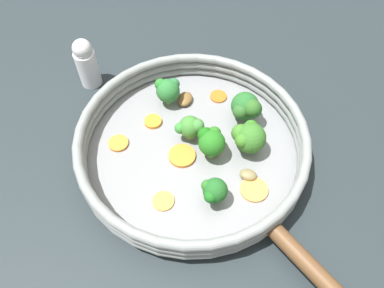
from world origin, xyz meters
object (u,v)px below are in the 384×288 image
object	(u,v)px
carrot_slice_0	(153,121)
salt_shaker	(86,63)
mushroom_piece_0	(185,99)
skillet	(192,152)
carrot_slice_2	(118,143)
carrot_slice_5	(254,189)
broccoli_floret_5	(211,141)
carrot_slice_4	(212,147)
broccoli_floret_1	(214,191)
broccoli_floret_2	(248,137)
carrot_slice_3	(218,96)
carrot_slice_1	(184,157)
broccoli_floret_4	(168,90)
broccoli_floret_0	(247,107)
mushroom_piece_1	(248,175)
carrot_slice_6	(163,201)
broccoli_floret_3	(191,127)

from	to	relation	value
carrot_slice_0	salt_shaker	bearing A→B (deg)	-83.33
mushroom_piece_0	skillet	bearing A→B (deg)	55.26
carrot_slice_2	carrot_slice_5	size ratio (longest dim) A/B	0.77
broccoli_floret_5	salt_shaker	distance (m)	0.28
carrot_slice_4	broccoli_floret_1	bearing A→B (deg)	47.86
broccoli_floret_2	carrot_slice_5	bearing A→B (deg)	53.00
broccoli_floret_2	carrot_slice_3	bearing A→B (deg)	-112.25
carrot_slice_1	carrot_slice_3	bearing A→B (deg)	-156.27
carrot_slice_5	broccoli_floret_4	world-z (taller)	broccoli_floret_4
broccoli_floret_5	broccoli_floret_1	bearing A→B (deg)	50.19
broccoli_floret_0	mushroom_piece_0	xyz separation A→B (m)	(0.05, -0.10, -0.03)
broccoli_floret_2	mushroom_piece_1	size ratio (longest dim) A/B	2.19
carrot_slice_6	mushroom_piece_0	bearing A→B (deg)	-140.27
carrot_slice_0	broccoli_floret_3	bearing A→B (deg)	113.45
broccoli_floret_4	broccoli_floret_1	bearing A→B (deg)	68.97
broccoli_floret_2	broccoli_floret_3	size ratio (longest dim) A/B	1.29
broccoli_floret_1	carrot_slice_6	bearing A→B (deg)	-39.86
carrot_slice_0	carrot_slice_5	distance (m)	0.20
skillet	broccoli_floret_4	bearing A→B (deg)	-109.60
broccoli_floret_1	broccoli_floret_2	bearing A→B (deg)	-163.28
carrot_slice_4	mushroom_piece_0	distance (m)	0.11
broccoli_floret_0	carrot_slice_3	bearing A→B (deg)	-92.62
carrot_slice_1	broccoli_floret_1	world-z (taller)	broccoli_floret_1
carrot_slice_0	carrot_slice_1	bearing A→B (deg)	84.68
carrot_slice_2	broccoli_floret_3	xyz separation A→B (m)	(-0.10, 0.07, 0.02)
carrot_slice_0	carrot_slice_3	distance (m)	0.13
broccoli_floret_0	mushroom_piece_1	xyz separation A→B (m)	(0.08, 0.08, -0.03)
carrot_slice_0	carrot_slice_3	bearing A→B (deg)	165.56
broccoli_floret_3	mushroom_piece_0	distance (m)	0.08
carrot_slice_3	carrot_slice_2	bearing A→B (deg)	-9.95
carrot_slice_2	broccoli_floret_0	world-z (taller)	broccoli_floret_0
carrot_slice_3	mushroom_piece_1	bearing A→B (deg)	61.58
mushroom_piece_0	carrot_slice_3	bearing A→B (deg)	148.56
carrot_slice_1	mushroom_piece_0	distance (m)	0.12
carrot_slice_5	salt_shaker	distance (m)	0.37
carrot_slice_0	mushroom_piece_0	distance (m)	0.07
carrot_slice_3	broccoli_floret_3	size ratio (longest dim) A/B	0.66
carrot_slice_1	mushroom_piece_1	bearing A→B (deg)	119.33
carrot_slice_5	mushroom_piece_1	bearing A→B (deg)	-113.89
carrot_slice_4	carrot_slice_6	world-z (taller)	same
mushroom_piece_1	carrot_slice_6	bearing A→B (deg)	-23.64
skillet	broccoli_floret_3	distance (m)	0.04
broccoli_floret_4	broccoli_floret_2	bearing A→B (deg)	99.80
carrot_slice_1	broccoli_floret_0	world-z (taller)	broccoli_floret_0
carrot_slice_0	broccoli_floret_2	world-z (taller)	broccoli_floret_2
carrot_slice_6	broccoli_floret_4	bearing A→B (deg)	-131.84
broccoli_floret_5	salt_shaker	size ratio (longest dim) A/B	0.55
carrot_slice_1	skillet	bearing A→B (deg)	-168.29
carrot_slice_5	carrot_slice_4	bearing A→B (deg)	-93.27
skillet	carrot_slice_2	size ratio (longest dim) A/B	10.74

